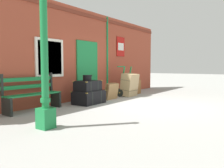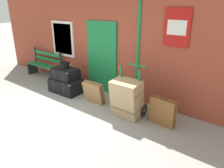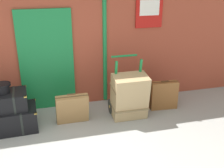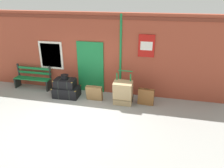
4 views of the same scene
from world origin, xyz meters
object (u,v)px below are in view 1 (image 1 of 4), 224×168
porters_trolley (126,89)px  suitcase_slate (111,91)px  round_hatbox (87,77)px  steamer_trunk_middle (88,86)px  large_brown_trunk (129,85)px  platform_bench (32,94)px  suitcase_cream (136,87)px  lamp_post (45,74)px  steamer_trunk_base (89,97)px

porters_trolley → suitcase_slate: bearing=-175.0°
round_hatbox → porters_trolley: size_ratio=0.25×
steamer_trunk_middle → large_brown_trunk: size_ratio=0.90×
platform_bench → suitcase_cream: 4.92m
suitcase_cream → lamp_post: bearing=-167.4°
suitcase_cream → suitcase_slate: bearing=-176.9°
round_hatbox → suitcase_cream: bearing=0.6°
lamp_post → steamer_trunk_base: lamp_post is taller
round_hatbox → porters_trolley: porters_trolley is taller
platform_bench → lamp_post: bearing=-118.6°
lamp_post → round_hatbox: 2.95m
round_hatbox → large_brown_trunk: (2.36, -0.15, -0.38)m
platform_bench → round_hatbox: bearing=-15.1°
round_hatbox → suitcase_slate: bearing=-3.4°
porters_trolley → suitcase_cream: (0.84, 0.01, 0.03)m
platform_bench → suitcase_slate: platform_bench is taller
lamp_post → suitcase_slate: bearing=17.2°
steamer_trunk_middle → round_hatbox: size_ratio=2.74×
suitcase_slate → steamer_trunk_base: bearing=177.8°
large_brown_trunk → suitcase_cream: size_ratio=1.43×
steamer_trunk_base → large_brown_trunk: large_brown_trunk is taller
lamp_post → suitcase_slate: lamp_post is taller
lamp_post → steamer_trunk_middle: bearing=25.3°
suitcase_slate → suitcase_cream: 1.97m
lamp_post → large_brown_trunk: bearing=12.7°
porters_trolley → suitcase_cream: size_ratio=1.85×
round_hatbox → suitcase_cream: round_hatbox is taller
suitcase_cream → large_brown_trunk: bearing=-167.7°
platform_bench → round_hatbox: (1.71, -0.46, 0.40)m
steamer_trunk_base → suitcase_slate: bearing=-2.2°
platform_bench → porters_trolley: (4.07, -0.43, -0.17)m
round_hatbox → steamer_trunk_base: bearing=-28.5°
suitcase_slate → suitcase_cream: (1.97, 0.11, 0.01)m
porters_trolley → platform_bench: bearing=173.9°
steamer_trunk_middle → porters_trolley: bearing=1.0°
steamer_trunk_base → large_brown_trunk: size_ratio=1.11×
steamer_trunk_middle → suitcase_slate: steamer_trunk_middle is taller
steamer_trunk_middle → platform_bench: bearing=164.5°
suitcase_slate → suitcase_cream: suitcase_cream is taller
large_brown_trunk → suitcase_cream: bearing=12.3°
lamp_post → suitcase_slate: (3.88, 1.20, -0.75)m
steamer_trunk_base → suitcase_slate: suitcase_slate is taller
suitcase_cream → round_hatbox: bearing=-179.4°
lamp_post → platform_bench: (0.95, 1.74, -0.60)m
suitcase_cream → platform_bench: bearing=175.0°
lamp_post → porters_trolley: lamp_post is taller
suitcase_slate → platform_bench: bearing=169.7°
round_hatbox → suitcase_slate: (1.22, -0.07, -0.55)m
lamp_post → round_hatbox: bearing=25.7°
steamer_trunk_middle → round_hatbox: bearing=120.4°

